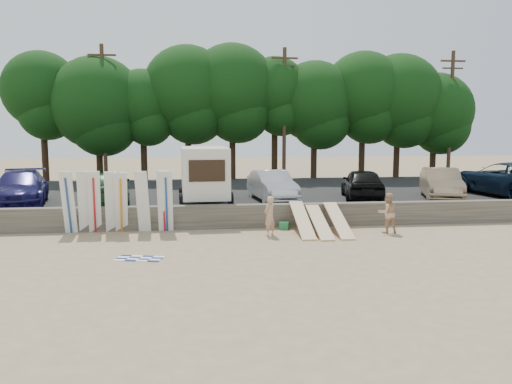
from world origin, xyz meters
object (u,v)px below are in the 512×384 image
car_3 (362,184)px  box_trailer (204,172)px  car_0 (20,188)px  car_1 (107,187)px  car_5 (508,179)px  car_2 (272,186)px  beachgoer_a (270,216)px  beachgoer_b (388,213)px  cooler (284,226)px  car_4 (441,184)px

car_3 → box_trailer: bearing=16.0°
car_0 → box_trailer: bearing=-15.5°
car_1 → car_5: size_ratio=0.77×
car_2 → beachgoer_a: car_2 is taller
box_trailer → beachgoer_a: size_ratio=2.72×
box_trailer → car_5: 16.06m
beachgoer_b → cooler: beachgoer_b is taller
cooler → car_5: bearing=35.6°
car_2 → car_3: 4.61m
car_2 → car_5: size_ratio=0.70×
car_2 → beachgoer_a: 5.10m
car_2 → car_4: (8.60, -0.36, 0.03)m
car_4 → box_trailer: bearing=-160.3°
beachgoer_b → cooler: 4.27m
beachgoer_b → car_2: bearing=-55.2°
car_1 → beachgoer_b: size_ratio=3.02×
car_0 → beachgoer_a: size_ratio=3.48×
car_1 → car_3: 12.44m
beachgoer_a → cooler: 1.56m
car_3 → car_4: car_3 is taller
box_trailer → car_3: size_ratio=0.94×
car_4 → beachgoer_a: car_4 is taller
car_1 → car_3: size_ratio=1.09×
box_trailer → car_3: 7.99m
car_0 → car_5: 24.51m
car_3 → beachgoer_b: bearing=94.7°
car_2 → car_1: bearing=177.1°
box_trailer → beachgoer_a: (2.48, -4.41, -1.40)m
beachgoer_a → box_trailer: bearing=-103.8°
car_1 → car_3: car_1 is taller
beachgoer_b → box_trailer: bearing=-34.9°
car_3 → car_5: 8.09m
car_1 → car_5: 20.52m
box_trailer → beachgoer_b: (7.32, -4.42, -1.37)m
car_5 → car_0: bearing=-5.3°
box_trailer → car_5: bearing=0.9°
car_1 → car_2: bearing=176.2°
car_3 → beachgoer_b: 5.09m
car_1 → beachgoer_a: bearing=139.6°
car_2 → car_0: bearing=173.5°
car_3 → car_2: bearing=11.9°
car_1 → cooler: bearing=149.4°
beachgoer_a → car_1: bearing=-75.5°
car_4 → beachgoer_b: car_4 is taller
car_4 → car_5: bearing=28.7°
car_0 → car_5: (24.50, 0.50, 0.10)m
car_4 → beachgoer_b: 6.57m
car_3 → beachgoer_b: (-0.62, -5.01, -0.66)m
box_trailer → cooler: size_ratio=11.27×
beachgoer_b → car_1: bearing=-24.3°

